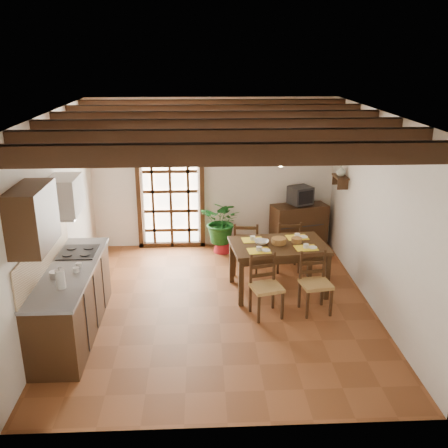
{
  "coord_description": "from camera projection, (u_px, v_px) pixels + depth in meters",
  "views": [
    {
      "loc": [
        -0.23,
        -6.55,
        3.58
      ],
      "look_at": [
        0.1,
        0.4,
        1.15
      ],
      "focal_mm": 40.0,
      "sensor_mm": 36.0,
      "label": 1
    }
  ],
  "objects": [
    {
      "name": "shelf_flowers",
      "position": [
        342.0,
        159.0,
        8.36
      ],
      "size": [
        0.14,
        0.14,
        0.36
      ],
      "color": "yellow",
      "rests_on": "shelf_vase"
    },
    {
      "name": "chair_near_left",
      "position": [
        266.0,
        297.0,
        7.04
      ],
      "size": [
        0.5,
        0.48,
        0.89
      ],
      "rotation": [
        0.0,
        0.0,
        0.26
      ],
      "color": "tan",
      "rests_on": "ground_plane"
    },
    {
      "name": "ceiling_beams",
      "position": [
        218.0,
        123.0,
        6.48
      ],
      "size": [
        4.5,
        4.34,
        0.2
      ],
      "color": "black",
      "rests_on": "room_shell"
    },
    {
      "name": "chair_far_left",
      "position": [
        246.0,
        257.0,
        8.41
      ],
      "size": [
        0.46,
        0.44,
        0.92
      ],
      "rotation": [
        0.0,
        0.0,
        3.05
      ],
      "color": "tan",
      "rests_on": "ground_plane"
    },
    {
      "name": "room_shell",
      "position": [
        218.0,
        188.0,
        6.77
      ],
      "size": [
        4.52,
        5.02,
        2.81
      ],
      "color": "silver",
      "rests_on": "ground_plane"
    },
    {
      "name": "fuse_box",
      "position": [
        294.0,
        155.0,
        9.19
      ],
      "size": [
        0.25,
        0.03,
        0.32
      ],
      "primitive_type": "cube",
      "color": "white",
      "rests_on": "room_shell"
    },
    {
      "name": "sideboard",
      "position": [
        299.0,
        227.0,
        9.39
      ],
      "size": [
        1.1,
        0.7,
        0.86
      ],
      "primitive_type": "cube",
      "rotation": [
        0.0,
        0.0,
        0.26
      ],
      "color": "#331F10",
      "rests_on": "ground_plane"
    },
    {
      "name": "crt_tv",
      "position": [
        300.0,
        195.0,
        9.18
      ],
      "size": [
        0.49,
        0.48,
        0.33
      ],
      "rotation": [
        0.0,
        0.0,
        0.43
      ],
      "color": "black",
      "rests_on": "sideboard"
    },
    {
      "name": "kitchen_counter",
      "position": [
        72.0,
        300.0,
        6.55
      ],
      "size": [
        0.64,
        2.25,
        1.38
      ],
      "color": "#331F10",
      "rests_on": "ground_plane"
    },
    {
      "name": "counter_items",
      "position": [
        70.0,
        263.0,
        6.48
      ],
      "size": [
        0.5,
        1.43,
        0.25
      ],
      "color": "black",
      "rests_on": "kitchen_counter"
    },
    {
      "name": "shelf_vase",
      "position": [
        341.0,
        171.0,
        8.43
      ],
      "size": [
        0.15,
        0.15,
        0.15
      ],
      "primitive_type": "imported",
      "color": "#B2BFB2",
      "rests_on": "wall_shelf"
    },
    {
      "name": "plant_pot",
      "position": [
        223.0,
        246.0,
        9.34
      ],
      "size": [
        0.35,
        0.35,
        0.21
      ],
      "primitive_type": "cone",
      "color": "maroon",
      "rests_on": "ground_plane"
    },
    {
      "name": "ground_plane",
      "position": [
        219.0,
        306.0,
        7.36
      ],
      "size": [
        5.0,
        5.0,
        0.0
      ],
      "primitive_type": "plane",
      "color": "brown"
    },
    {
      "name": "wall_shelf",
      "position": [
        340.0,
        179.0,
        8.47
      ],
      "size": [
        0.2,
        0.42,
        0.2
      ],
      "color": "#331F10",
      "rests_on": "room_shell"
    },
    {
      "name": "table_bowl",
      "position": [
        262.0,
        242.0,
        7.62
      ],
      "size": [
        0.25,
        0.25,
        0.05
      ],
      "primitive_type": "imported",
      "rotation": [
        0.0,
        0.0,
        -0.2
      ],
      "color": "white",
      "rests_on": "dining_table"
    },
    {
      "name": "range_hood",
      "position": [
        65.0,
        196.0,
        6.65
      ],
      "size": [
        0.38,
        0.6,
        0.54
      ],
      "color": "white",
      "rests_on": "room_shell"
    },
    {
      "name": "chair_near_right",
      "position": [
        315.0,
        294.0,
        7.14
      ],
      "size": [
        0.46,
        0.45,
        0.89
      ],
      "rotation": [
        0.0,
        0.0,
        0.15
      ],
      "color": "tan",
      "rests_on": "ground_plane"
    },
    {
      "name": "chair_far_right",
      "position": [
        287.0,
        254.0,
        8.51
      ],
      "size": [
        0.43,
        0.41,
        0.91
      ],
      "rotation": [
        0.0,
        0.0,
        3.16
      ],
      "color": "tan",
      "rests_on": "ground_plane"
    },
    {
      "name": "potted_plant",
      "position": [
        223.0,
        223.0,
        9.19
      ],
      "size": [
        2.47,
        2.33,
        2.18
      ],
      "primitive_type": "imported",
      "rotation": [
        0.0,
        0.0,
        -0.42
      ],
      "color": "#144C19",
      "rests_on": "ground_plane"
    },
    {
      "name": "pendant_lamp",
      "position": [
        281.0,
        159.0,
        7.28
      ],
      "size": [
        0.36,
        0.36,
        0.84
      ],
      "color": "black",
      "rests_on": "room_shell"
    },
    {
      "name": "dining_table",
      "position": [
        278.0,
        250.0,
        7.65
      ],
      "size": [
        1.53,
        1.07,
        0.78
      ],
      "rotation": [
        0.0,
        0.0,
        0.11
      ],
      "color": "#362211",
      "rests_on": "ground_plane"
    },
    {
      "name": "french_door",
      "position": [
        170.0,
        187.0,
        9.25
      ],
      "size": [
        1.26,
        0.11,
        2.32
      ],
      "color": "white",
      "rests_on": "ground_plane"
    },
    {
      "name": "upper_cabinet",
      "position": [
        32.0,
        218.0,
        5.44
      ],
      "size": [
        0.35,
        0.8,
        0.7
      ],
      "primitive_type": "cube",
      "color": "#331F10",
      "rests_on": "room_shell"
    },
    {
      "name": "table_setting",
      "position": [
        279.0,
        241.0,
        7.59
      ],
      "size": [
        1.05,
        0.7,
        0.1
      ],
      "rotation": [
        0.0,
        0.0,
        0.11
      ],
      "color": "yellow",
      "rests_on": "dining_table"
    },
    {
      "name": "framed_picture",
      "position": [
        348.0,
        147.0,
        8.3
      ],
      "size": [
        0.03,
        0.32,
        0.32
      ],
      "color": "brown",
      "rests_on": "room_shell"
    }
  ]
}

